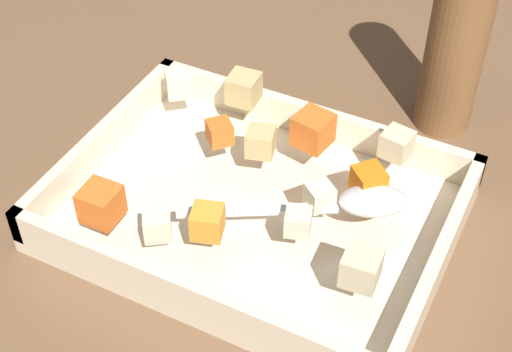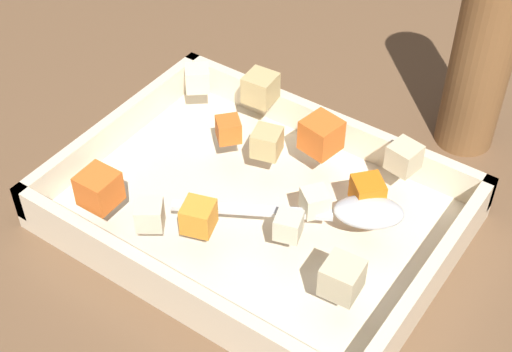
% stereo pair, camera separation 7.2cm
% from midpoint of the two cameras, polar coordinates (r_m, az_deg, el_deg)
% --- Properties ---
extents(ground_plane, '(4.00, 4.00, 0.00)m').
position_cam_midpoint_polar(ground_plane, '(0.76, -4.08, -3.48)').
color(ground_plane, brown).
extents(baking_dish, '(0.37, 0.28, 0.05)m').
position_cam_midpoint_polar(baking_dish, '(0.75, -2.74, -2.75)').
color(baking_dish, beige).
rests_on(baking_dish, ground_plane).
extents(carrot_chunk_far_left, '(0.03, 0.03, 0.03)m').
position_cam_midpoint_polar(carrot_chunk_far_left, '(0.70, -14.36, -2.15)').
color(carrot_chunk_far_left, orange).
rests_on(carrot_chunk_far_left, baking_dish).
extents(carrot_chunk_front_center, '(0.04, 0.04, 0.03)m').
position_cam_midpoint_polar(carrot_chunk_front_center, '(0.71, 5.53, -0.54)').
color(carrot_chunk_front_center, orange).
rests_on(carrot_chunk_front_center, baking_dish).
extents(carrot_chunk_near_right, '(0.04, 0.04, 0.03)m').
position_cam_midpoint_polar(carrot_chunk_near_right, '(0.76, 1.57, 3.35)').
color(carrot_chunk_near_right, orange).
rests_on(carrot_chunk_near_right, baking_dish).
extents(carrot_chunk_mid_left, '(0.03, 0.03, 0.02)m').
position_cam_midpoint_polar(carrot_chunk_mid_left, '(0.76, -5.42, 3.14)').
color(carrot_chunk_mid_left, orange).
rests_on(carrot_chunk_mid_left, baking_dish).
extents(carrot_chunk_under_handle, '(0.03, 0.03, 0.03)m').
position_cam_midpoint_polar(carrot_chunk_under_handle, '(0.67, -6.69, -3.57)').
color(carrot_chunk_under_handle, orange).
rests_on(carrot_chunk_under_handle, baking_dish).
extents(potato_chunk_corner_ne, '(0.03, 0.03, 0.03)m').
position_cam_midpoint_polar(potato_chunk_corner_ne, '(0.75, 7.77, 2.25)').
color(potato_chunk_corner_ne, beige).
rests_on(potato_chunk_corner_ne, baking_dish).
extents(potato_chunk_rim_edge, '(0.04, 0.04, 0.03)m').
position_cam_midpoint_polar(potato_chunk_rim_edge, '(0.83, -8.29, 6.70)').
color(potato_chunk_rim_edge, beige).
rests_on(potato_chunk_rim_edge, baking_dish).
extents(potato_chunk_heap_side, '(0.03, 0.03, 0.02)m').
position_cam_midpoint_polar(potato_chunk_heap_side, '(0.69, 1.82, -1.61)').
color(potato_chunk_heap_side, beige).
rests_on(potato_chunk_heap_side, baking_dish).
extents(potato_chunk_corner_nw, '(0.03, 0.03, 0.03)m').
position_cam_midpoint_polar(potato_chunk_corner_nw, '(0.63, 4.63, -6.99)').
color(potato_chunk_corner_nw, beige).
rests_on(potato_chunk_corner_nw, baking_dish).
extents(potato_chunk_mid_right, '(0.03, 0.03, 0.03)m').
position_cam_midpoint_polar(potato_chunk_mid_right, '(0.75, -2.35, 2.44)').
color(potato_chunk_mid_right, tan).
rests_on(potato_chunk_mid_right, baking_dish).
extents(potato_chunk_corner_sw, '(0.03, 0.03, 0.03)m').
position_cam_midpoint_polar(potato_chunk_corner_sw, '(0.81, -3.47, 6.43)').
color(potato_chunk_corner_sw, tan).
rests_on(potato_chunk_corner_sw, baking_dish).
extents(parsnip_chunk_back_center, '(0.03, 0.03, 0.02)m').
position_cam_midpoint_polar(parsnip_chunk_back_center, '(0.67, 0.11, -3.58)').
color(parsnip_chunk_back_center, beige).
rests_on(parsnip_chunk_back_center, baking_dish).
extents(parsnip_chunk_corner_se, '(0.03, 0.03, 0.02)m').
position_cam_midpoint_polar(parsnip_chunk_corner_se, '(0.68, -10.38, -3.77)').
color(parsnip_chunk_corner_se, beige).
rests_on(parsnip_chunk_corner_se, baking_dish).
extents(serving_spoon, '(0.20, 0.12, 0.02)m').
position_cam_midpoint_polar(serving_spoon, '(0.69, 4.71, -2.07)').
color(serving_spoon, silver).
rests_on(serving_spoon, baking_dish).
extents(pepper_mill, '(0.06, 0.06, 0.24)m').
position_cam_midpoint_polar(pepper_mill, '(0.83, 12.38, 9.82)').
color(pepper_mill, brown).
rests_on(pepper_mill, ground_plane).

